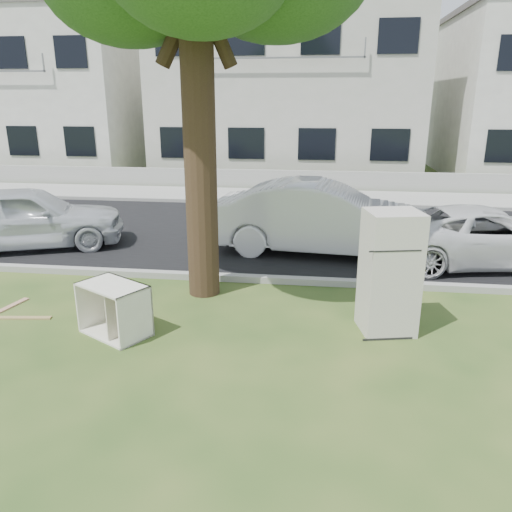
# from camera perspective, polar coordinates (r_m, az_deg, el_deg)

# --- Properties ---
(ground) EXTENTS (120.00, 120.00, 0.00)m
(ground) POSITION_cam_1_polar(r_m,az_deg,el_deg) (7.24, -5.99, -9.56)
(ground) COLOR #264518
(road) EXTENTS (120.00, 7.00, 0.01)m
(road) POSITION_cam_1_polar(r_m,az_deg,el_deg) (12.79, 0.10, 2.70)
(road) COLOR black
(road) RESTS_ON ground
(kerb_near) EXTENTS (120.00, 0.18, 0.12)m
(kerb_near) POSITION_cam_1_polar(r_m,az_deg,el_deg) (9.44, -2.63, -2.84)
(kerb_near) COLOR gray
(kerb_near) RESTS_ON ground
(kerb_far) EXTENTS (120.00, 0.18, 0.12)m
(kerb_far) POSITION_cam_1_polar(r_m,az_deg,el_deg) (16.22, 1.69, 5.89)
(kerb_far) COLOR gray
(kerb_far) RESTS_ON ground
(sidewalk) EXTENTS (120.00, 2.80, 0.01)m
(sidewalk) POSITION_cam_1_polar(r_m,az_deg,el_deg) (17.64, 2.16, 6.85)
(sidewalk) COLOR gray
(sidewalk) RESTS_ON ground
(low_wall) EXTENTS (120.00, 0.15, 0.70)m
(low_wall) POSITION_cam_1_polar(r_m,az_deg,el_deg) (19.15, 2.62, 8.75)
(low_wall) COLOR gray
(low_wall) RESTS_ON ground
(townhouse_left) EXTENTS (10.20, 8.16, 7.04)m
(townhouse_left) POSITION_cam_1_polar(r_m,az_deg,el_deg) (27.35, -23.41, 16.73)
(townhouse_left) COLOR silver
(townhouse_left) RESTS_ON ground
(townhouse_center) EXTENTS (11.22, 8.16, 7.44)m
(townhouse_center) POSITION_cam_1_polar(r_m,az_deg,el_deg) (23.81, 3.79, 18.61)
(townhouse_center) COLOR beige
(townhouse_center) RESTS_ON ground
(fridge) EXTENTS (0.87, 0.83, 1.80)m
(fridge) POSITION_cam_1_polar(r_m,az_deg,el_deg) (7.42, 15.01, -1.84)
(fridge) COLOR beige
(fridge) RESTS_ON ground
(cabinet) EXTENTS (1.15, 1.02, 0.76)m
(cabinet) POSITION_cam_1_polar(r_m,az_deg,el_deg) (7.52, -15.88, -5.88)
(cabinet) COLOR beige
(cabinet) RESTS_ON ground
(plank_a) EXTENTS (1.18, 0.24, 0.02)m
(plank_a) POSITION_cam_1_polar(r_m,az_deg,el_deg) (8.73, -25.98, -6.37)
(plank_a) COLOR olive
(plank_a) RESTS_ON ground
(plank_b) EXTENTS (0.74, 0.70, 0.02)m
(plank_b) POSITION_cam_1_polar(r_m,az_deg,el_deg) (8.29, -15.82, -6.43)
(plank_b) COLOR tan
(plank_b) RESTS_ON ground
(plank_c) EXTENTS (0.29, 0.89, 0.02)m
(plank_c) POSITION_cam_1_polar(r_m,az_deg,el_deg) (9.16, -26.61, -5.36)
(plank_c) COLOR tan
(plank_c) RESTS_ON ground
(car_center) EXTENTS (4.92, 2.11, 1.58)m
(car_center) POSITION_cam_1_polar(r_m,az_deg,el_deg) (11.05, 7.54, 4.35)
(car_center) COLOR silver
(car_center) RESTS_ON ground
(car_right) EXTENTS (4.56, 2.66, 1.19)m
(car_right) POSITION_cam_1_polar(r_m,az_deg,el_deg) (11.27, 24.84, 2.10)
(car_right) COLOR silver
(car_right) RESTS_ON ground
(car_left) EXTENTS (4.55, 3.10, 1.44)m
(car_left) POSITION_cam_1_polar(r_m,az_deg,el_deg) (12.48, -24.73, 4.07)
(car_left) COLOR silver
(car_left) RESTS_ON ground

